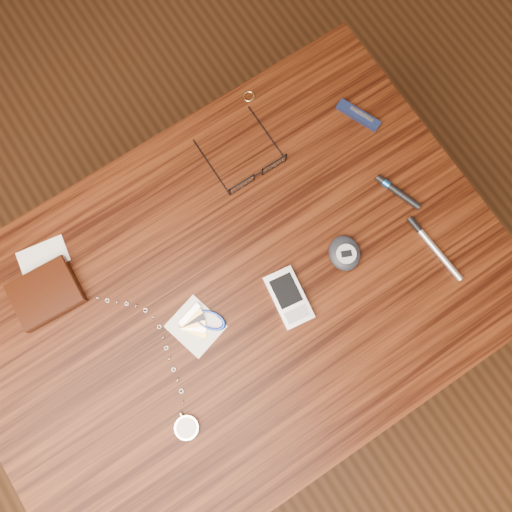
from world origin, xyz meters
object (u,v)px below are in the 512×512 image
at_px(notepad_keys, 202,323).
at_px(silver_pen, 431,244).
at_px(wallet_and_card, 46,293).
at_px(eyeglasses, 256,172).
at_px(pocket_watch, 184,422).
at_px(pocket_knife, 358,115).
at_px(desk, 236,300).
at_px(pedometer, 345,253).
at_px(pda_phone, 289,298).

xyz_separation_m(notepad_keys, silver_pen, (0.44, -0.11, 0.00)).
xyz_separation_m(wallet_and_card, eyeglasses, (0.45, -0.02, 0.00)).
xyz_separation_m(eyeglasses, silver_pen, (0.20, -0.30, -0.01)).
bearing_deg(pocket_watch, pocket_knife, 27.14).
xyz_separation_m(pocket_watch, notepad_keys, (0.12, 0.13, -0.00)).
relative_size(pocket_watch, notepad_keys, 2.77).
relative_size(desk, pedometer, 11.58).
bearing_deg(pocket_watch, notepad_keys, 47.56).
distance_m(pocket_watch, notepad_keys, 0.17).
height_order(eyeglasses, silver_pen, eyeglasses).
height_order(pocket_watch, pda_phone, pda_phone).
relative_size(desk, pocket_watch, 3.24).
distance_m(desk, pda_phone, 0.15).
distance_m(eyeglasses, pda_phone, 0.25).
distance_m(wallet_and_card, pocket_watch, 0.34).
bearing_deg(eyeglasses, wallet_and_card, 178.00).
xyz_separation_m(pedometer, silver_pen, (0.15, -0.07, -0.01)).
height_order(notepad_keys, pocket_knife, pocket_knife).
relative_size(wallet_and_card, eyeglasses, 1.13).
relative_size(eyeglasses, pocket_knife, 1.46).
bearing_deg(desk, pda_phone, -37.91).
height_order(pocket_watch, pocket_knife, same).
bearing_deg(pedometer, notepad_keys, 172.59).
distance_m(eyeglasses, pedometer, 0.23).
distance_m(pocket_watch, pda_phone, 0.29).
bearing_deg(eyeglasses, pocket_knife, -2.71).
bearing_deg(wallet_and_card, pocket_knife, -2.24).
distance_m(pda_phone, notepad_keys, 0.17).
xyz_separation_m(pedometer, notepad_keys, (-0.29, 0.04, -0.01)).
xyz_separation_m(eyeglasses, pocket_knife, (0.24, -0.01, -0.01)).
bearing_deg(silver_pen, eyeglasses, 123.61).
bearing_deg(eyeglasses, desk, -133.10).
bearing_deg(silver_pen, notepad_keys, 165.79).
relative_size(eyeglasses, pda_phone, 1.21).
bearing_deg(wallet_and_card, pedometer, -25.67).
distance_m(eyeglasses, notepad_keys, 0.30).
bearing_deg(pocket_watch, eyeglasses, 41.45).
bearing_deg(desk, pedometer, -13.49).
bearing_deg(pda_phone, eyeglasses, 70.76).
relative_size(wallet_and_card, pocket_knife, 1.65).
relative_size(desk, notepad_keys, 8.97).
bearing_deg(wallet_and_card, notepad_keys, -43.98).
xyz_separation_m(desk, wallet_and_card, (-0.29, 0.19, 0.11)).
bearing_deg(pocket_knife, wallet_and_card, 177.76).
distance_m(pedometer, pocket_knife, 0.28).
bearing_deg(pda_phone, notepad_keys, 162.71).
bearing_deg(pocket_watch, pda_phone, 16.18).
bearing_deg(silver_pen, wallet_and_card, 154.17).
distance_m(desk, eyeglasses, 0.26).
height_order(pda_phone, silver_pen, pda_phone).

